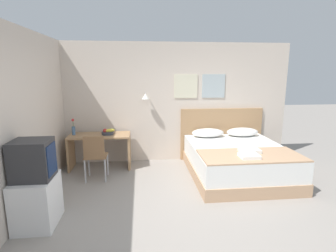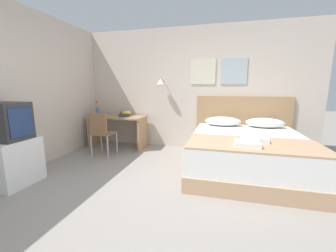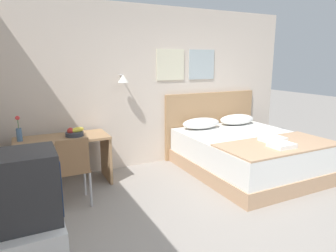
{
  "view_description": "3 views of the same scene",
  "coord_description": "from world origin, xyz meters",
  "px_view_note": "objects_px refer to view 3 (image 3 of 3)",
  "views": [
    {
      "loc": [
        -0.66,
        -3.32,
        2.01
      ],
      "look_at": [
        -0.17,
        1.34,
        1.04
      ],
      "focal_mm": 28.0,
      "sensor_mm": 36.0,
      "label": 1
    },
    {
      "loc": [
        0.75,
        -2.09,
        1.36
      ],
      "look_at": [
        -0.17,
        1.49,
        0.67
      ],
      "focal_mm": 22.0,
      "sensor_mm": 36.0,
      "label": 2
    },
    {
      "loc": [
        -2.01,
        -2.15,
        1.78
      ],
      "look_at": [
        -0.08,
        1.73,
        0.82
      ],
      "focal_mm": 32.0,
      "sensor_mm": 36.0,
      "label": 3
    }
  ],
  "objects_px": {
    "desk_chair": "(73,166)",
    "fruit_bowl": "(75,133)",
    "folded_towel_near_foot": "(273,139)",
    "folded_towel_mid_bed": "(282,145)",
    "television": "(23,188)",
    "pillow_right": "(237,119)",
    "flower_vase": "(19,132)",
    "bed": "(248,154)",
    "headboard": "(211,124)",
    "throw_blanket": "(278,145)",
    "pillow_left": "(201,123)",
    "desk": "(63,152)"
  },
  "relations": [
    {
      "from": "desk_chair",
      "to": "fruit_bowl",
      "type": "xyz_separation_m",
      "value": [
        0.16,
        0.71,
        0.25
      ]
    },
    {
      "from": "folded_towel_near_foot",
      "to": "television",
      "type": "distance_m",
      "value": 3.41
    },
    {
      "from": "pillow_left",
      "to": "folded_towel_near_foot",
      "type": "height_order",
      "value": "pillow_left"
    },
    {
      "from": "pillow_left",
      "to": "folded_towel_near_foot",
      "type": "distance_m",
      "value": 1.32
    },
    {
      "from": "bed",
      "to": "headboard",
      "type": "height_order",
      "value": "headboard"
    },
    {
      "from": "folded_towel_near_foot",
      "to": "fruit_bowl",
      "type": "distance_m",
      "value": 2.86
    },
    {
      "from": "desk_chair",
      "to": "television",
      "type": "xyz_separation_m",
      "value": [
        -0.53,
        -1.39,
        0.39
      ]
    },
    {
      "from": "folded_towel_mid_bed",
      "to": "throw_blanket",
      "type": "bearing_deg",
      "value": 56.82
    },
    {
      "from": "folded_towel_mid_bed",
      "to": "television",
      "type": "relative_size",
      "value": 0.61
    },
    {
      "from": "flower_vase",
      "to": "television",
      "type": "distance_m",
      "value": 2.13
    },
    {
      "from": "throw_blanket",
      "to": "flower_vase",
      "type": "relative_size",
      "value": 5.08
    },
    {
      "from": "folded_towel_near_foot",
      "to": "bed",
      "type": "bearing_deg",
      "value": 94.28
    },
    {
      "from": "folded_towel_mid_bed",
      "to": "bed",
      "type": "bearing_deg",
      "value": 82.76
    },
    {
      "from": "headboard",
      "to": "flower_vase",
      "type": "xyz_separation_m",
      "value": [
        -3.26,
        -0.3,
        0.26
      ]
    },
    {
      "from": "folded_towel_mid_bed",
      "to": "headboard",
      "type": "bearing_deg",
      "value": 87.0
    },
    {
      "from": "folded_towel_near_foot",
      "to": "pillow_left",
      "type": "bearing_deg",
      "value": 108.91
    },
    {
      "from": "pillow_right",
      "to": "throw_blanket",
      "type": "distance_m",
      "value": 1.46
    },
    {
      "from": "folded_towel_near_foot",
      "to": "flower_vase",
      "type": "xyz_separation_m",
      "value": [
        -3.29,
        1.23,
        0.2
      ]
    },
    {
      "from": "headboard",
      "to": "desk_chair",
      "type": "height_order",
      "value": "headboard"
    },
    {
      "from": "throw_blanket",
      "to": "television",
      "type": "distance_m",
      "value": 3.35
    },
    {
      "from": "folded_towel_mid_bed",
      "to": "pillow_right",
      "type": "bearing_deg",
      "value": 72.39
    },
    {
      "from": "headboard",
      "to": "pillow_left",
      "type": "distance_m",
      "value": 0.49
    },
    {
      "from": "desk",
      "to": "television",
      "type": "relative_size",
      "value": 2.45
    },
    {
      "from": "bed",
      "to": "headboard",
      "type": "relative_size",
      "value": 1.09
    },
    {
      "from": "flower_vase",
      "to": "television",
      "type": "height_order",
      "value": "television"
    },
    {
      "from": "folded_towel_near_foot",
      "to": "desk_chair",
      "type": "height_order",
      "value": "desk_chair"
    },
    {
      "from": "folded_towel_near_foot",
      "to": "fruit_bowl",
      "type": "relative_size",
      "value": 1.21
    },
    {
      "from": "fruit_bowl",
      "to": "flower_vase",
      "type": "relative_size",
      "value": 0.83
    },
    {
      "from": "bed",
      "to": "television",
      "type": "bearing_deg",
      "value": -157.27
    },
    {
      "from": "pillow_right",
      "to": "flower_vase",
      "type": "distance_m",
      "value": 3.66
    },
    {
      "from": "pillow_left",
      "to": "desk",
      "type": "xyz_separation_m",
      "value": [
        -2.34,
        -0.06,
        -0.18
      ]
    },
    {
      "from": "bed",
      "to": "folded_towel_near_foot",
      "type": "bearing_deg",
      "value": -85.72
    },
    {
      "from": "pillow_left",
      "to": "pillow_right",
      "type": "height_order",
      "value": "same"
    },
    {
      "from": "bed",
      "to": "desk_chair",
      "type": "xyz_separation_m",
      "value": [
        -2.72,
        0.03,
        0.23
      ]
    },
    {
      "from": "pillow_right",
      "to": "throw_blanket",
      "type": "bearing_deg",
      "value": -105.76
    },
    {
      "from": "pillow_left",
      "to": "fruit_bowl",
      "type": "relative_size",
      "value": 2.49
    },
    {
      "from": "pillow_left",
      "to": "folded_towel_mid_bed",
      "type": "distance_m",
      "value": 1.57
    },
    {
      "from": "bed",
      "to": "desk_chair",
      "type": "bearing_deg",
      "value": 179.43
    },
    {
      "from": "desk_chair",
      "to": "television",
      "type": "bearing_deg",
      "value": -111.01
    },
    {
      "from": "headboard",
      "to": "folded_towel_mid_bed",
      "type": "height_order",
      "value": "headboard"
    },
    {
      "from": "desk",
      "to": "folded_towel_near_foot",
      "type": "bearing_deg",
      "value": -23.37
    },
    {
      "from": "bed",
      "to": "pillow_left",
      "type": "relative_size",
      "value": 2.94
    },
    {
      "from": "folded_towel_near_foot",
      "to": "desk_chair",
      "type": "relative_size",
      "value": 0.39
    },
    {
      "from": "folded_towel_mid_bed",
      "to": "television",
      "type": "bearing_deg",
      "value": -169.05
    },
    {
      "from": "pillow_right",
      "to": "flower_vase",
      "type": "relative_size",
      "value": 2.07
    },
    {
      "from": "pillow_right",
      "to": "desk_chair",
      "type": "distance_m",
      "value": 3.21
    },
    {
      "from": "throw_blanket",
      "to": "desk",
      "type": "relative_size",
      "value": 1.38
    },
    {
      "from": "desk_chair",
      "to": "headboard",
      "type": "bearing_deg",
      "value": 21.04
    },
    {
      "from": "pillow_right",
      "to": "flower_vase",
      "type": "bearing_deg",
      "value": -179.65
    },
    {
      "from": "desk_chair",
      "to": "fruit_bowl",
      "type": "distance_m",
      "value": 0.77
    }
  ]
}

